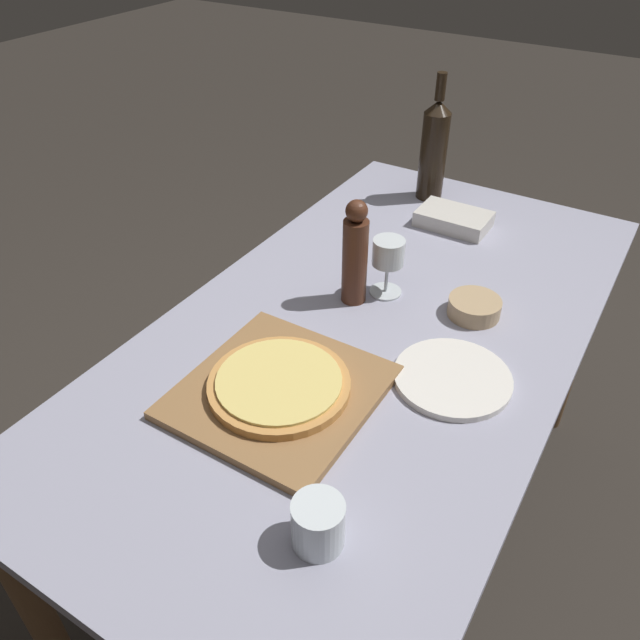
{
  "coord_description": "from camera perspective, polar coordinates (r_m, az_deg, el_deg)",
  "views": [
    {
      "loc": [
        0.47,
        -0.99,
        1.61
      ],
      "look_at": [
        -0.07,
        -0.12,
        0.83
      ],
      "focal_mm": 35.0,
      "sensor_mm": 36.0,
      "label": 1
    }
  ],
  "objects": [
    {
      "name": "small_bowl",
      "position": [
        1.43,
        13.92,
        1.15
      ],
      "size": [
        0.12,
        0.12,
        0.04
      ],
      "color": "tan",
      "rests_on": "dining_table"
    },
    {
      "name": "wine_glass",
      "position": [
        1.43,
        6.25,
        5.87
      ],
      "size": [
        0.08,
        0.08,
        0.14
      ],
      "color": "silver",
      "rests_on": "dining_table"
    },
    {
      "name": "food_container",
      "position": [
        1.78,
        12.12,
        9.03
      ],
      "size": [
        0.19,
        0.13,
        0.04
      ],
      "color": "beige",
      "rests_on": "dining_table"
    },
    {
      "name": "pepper_mill",
      "position": [
        1.39,
        3.22,
        5.98
      ],
      "size": [
        0.06,
        0.06,
        0.25
      ],
      "color": "#4C2819",
      "rests_on": "dining_table"
    },
    {
      "name": "pizza",
      "position": [
        1.19,
        -3.76,
        -5.84
      ],
      "size": [
        0.27,
        0.27,
        0.02
      ],
      "color": "#C68947",
      "rests_on": "cutting_board"
    },
    {
      "name": "drinking_tumbler",
      "position": [
        0.97,
        -0.17,
        -18.14
      ],
      "size": [
        0.08,
        0.08,
        0.08
      ],
      "color": "silver",
      "rests_on": "dining_table"
    },
    {
      "name": "ground_plane",
      "position": [
        1.95,
        3.7,
        -18.73
      ],
      "size": [
        12.0,
        12.0,
        0.0
      ],
      "primitive_type": "plane",
      "color": "#2D2823"
    },
    {
      "name": "dining_table",
      "position": [
        1.44,
        4.76,
        -3.4
      ],
      "size": [
        0.84,
        1.6,
        0.77
      ],
      "color": "#9393A8",
      "rests_on": "ground_plane"
    },
    {
      "name": "cutting_board",
      "position": [
        1.2,
        -3.72,
        -6.55
      ],
      "size": [
        0.35,
        0.37,
        0.02
      ],
      "color": "olive",
      "rests_on": "dining_table"
    },
    {
      "name": "wine_bottle",
      "position": [
        1.88,
        10.36,
        15.15
      ],
      "size": [
        0.08,
        0.08,
        0.36
      ],
      "color": "black",
      "rests_on": "dining_table"
    },
    {
      "name": "dinner_plate",
      "position": [
        1.26,
        12.02,
        -5.19
      ],
      "size": [
        0.23,
        0.23,
        0.01
      ],
      "color": "silver",
      "rests_on": "dining_table"
    }
  ]
}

